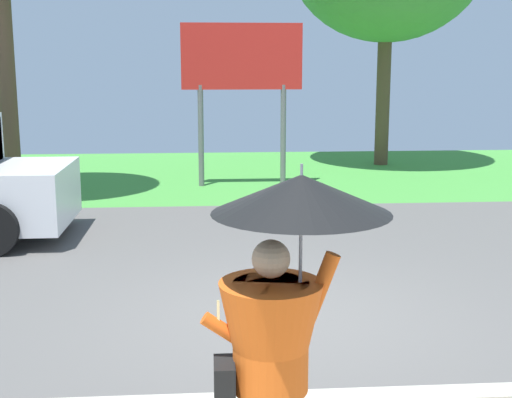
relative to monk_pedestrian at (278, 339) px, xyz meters
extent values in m
cube|color=#565451|center=(0.43, 5.27, -1.16)|extent=(40.00, 8.00, 0.10)
cube|color=#43933A|center=(0.43, 13.27, -1.16)|extent=(40.00, 8.00, 0.10)
cylinder|color=#E55B19|center=(-0.04, 0.00, 0.02)|extent=(0.44, 0.44, 0.65)
sphere|color=tan|center=(-0.04, 0.00, 0.48)|extent=(0.22, 0.22, 0.22)
cylinder|color=#E55B19|center=(0.24, 0.00, 0.29)|extent=(0.24, 0.09, 0.45)
cylinder|color=#E55B19|center=(-0.30, 0.02, 0.05)|extent=(0.29, 0.08, 0.24)
cylinder|color=gray|center=(0.13, 0.00, 0.52)|extent=(0.02, 0.02, 0.75)
cone|color=black|center=(0.13, 0.00, 0.85)|extent=(1.02, 1.02, 0.22)
cylinder|color=gray|center=(0.13, 0.00, 0.97)|extent=(0.02, 0.02, 0.10)
cube|color=beige|center=(-0.34, 0.05, 0.15)|extent=(0.02, 0.11, 0.16)
cube|color=black|center=(-0.31, -0.05, -0.26)|extent=(0.12, 0.24, 0.30)
cylinder|color=black|center=(-3.39, 8.04, -0.73)|extent=(0.76, 0.28, 0.76)
cylinder|color=slate|center=(-0.47, 11.49, -0.01)|extent=(0.12, 0.12, 2.20)
cylinder|color=slate|center=(1.33, 11.49, -0.01)|extent=(0.12, 0.12, 2.20)
cube|color=red|center=(0.43, 11.49, 1.69)|extent=(2.60, 0.10, 1.40)
cylinder|color=brown|center=(-4.23, 10.36, 1.17)|extent=(0.36, 0.36, 4.56)
cylinder|color=brown|center=(4.30, 14.48, 0.83)|extent=(0.36, 0.36, 3.87)
camera|label=1|loc=(-0.41, -3.81, 1.57)|focal=49.33mm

